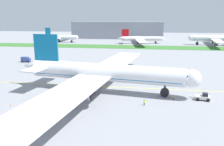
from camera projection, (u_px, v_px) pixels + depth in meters
name	position (u px, v px, depth m)	size (l,w,h in m)	color
ground_plane	(110.00, 89.00, 77.21)	(600.00, 600.00, 0.00)	gray
apron_taxi_line	(111.00, 87.00, 79.31)	(280.00, 0.36, 0.01)	yellow
grass_median_strip	(133.00, 47.00, 185.45)	(320.00, 24.00, 0.10)	#38722D
airliner_foreground	(102.00, 73.00, 73.51)	(57.61, 93.06, 17.42)	white
pushback_tug	(203.00, 97.00, 66.21)	(5.77, 2.84, 2.15)	white
ground_crew_wingwalker_port	(162.00, 91.00, 71.77)	(0.48, 0.43, 1.60)	black
ground_crew_marshaller_front	(144.00, 102.00, 62.33)	(0.48, 0.45, 1.61)	black
ground_crew_wingwalker_starboard	(173.00, 97.00, 66.27)	(0.36, 0.56, 1.66)	black
traffic_cone_near_nose	(10.00, 105.00, 62.28)	(0.36, 0.36, 0.58)	#F2590C
service_truck_baggage_loader	(26.00, 59.00, 122.62)	(4.62, 2.44, 2.74)	#33478C
parked_airliner_far_left	(60.00, 37.00, 220.23)	(35.81, 55.62, 13.33)	white
parked_airliner_far_centre	(140.00, 39.00, 208.49)	(40.42, 65.09, 12.56)	white
parked_airliner_far_right	(214.00, 39.00, 195.17)	(40.72, 62.80, 16.34)	white
terminal_building	(117.00, 30.00, 257.78)	(97.69, 20.00, 18.00)	gray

